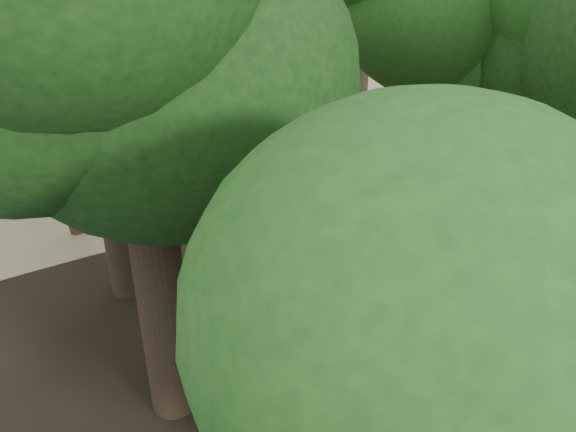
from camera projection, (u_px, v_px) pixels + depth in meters
ground at (371, 308)px, 11.33m from camera, size 120.00×120.00×0.00m
sand_beach at (127, 107)px, 23.35m from camera, size 40.00×22.00×0.02m
boardwalk at (342, 282)px, 12.05m from camera, size 2.00×12.00×0.12m
backpack_left_c at (459, 403)px, 8.48m from camera, size 0.41×0.31×0.73m
backpack_left_d at (408, 363)px, 9.39m from camera, size 0.37×0.28×0.53m
backpack_right_b at (572, 399)px, 8.51m from camera, size 0.45×0.32×0.81m
backpack_right_c at (539, 381)px, 8.91m from camera, size 0.48×0.40×0.71m
backpack_right_d at (502, 350)px, 9.60m from camera, size 0.45×0.36×0.62m
duffel_right_khaki at (473, 339)px, 10.01m from camera, size 0.43×0.63×0.41m
duffel_right_black at (454, 328)px, 10.25m from camera, size 0.73×0.84×0.45m
suitcase_on_boardwalk at (436, 384)px, 8.91m from camera, size 0.44×0.33×0.61m
lone_suitcase_on_sand at (222, 164)px, 17.17m from camera, size 0.39×0.24×0.58m
hat_brown at (520, 426)px, 7.67m from camera, size 0.40×0.40×0.12m
hat_white at (464, 380)px, 8.33m from camera, size 0.37×0.37×0.12m
kayak at (61, 164)px, 17.47m from camera, size 0.91×3.40×0.34m
sun_lounger at (287, 132)px, 19.78m from camera, size 1.20×1.93×0.59m
tree_right_c at (465, 54)px, 12.12m from camera, size 5.06×5.06×8.76m
tree_right_e at (332, 17)px, 16.46m from camera, size 4.88×4.88×8.79m
tree_left_a at (448, 430)px, 4.86m from camera, size 3.66×3.66×6.09m
tree_left_b at (136, 101)px, 6.76m from camera, size 5.58×5.58×10.05m
tree_left_c at (94, 78)px, 9.77m from camera, size 5.19×5.19×9.03m
palm_right_a at (329, 37)px, 14.60m from camera, size 4.96×4.96×8.45m
palm_right_c at (205, 17)px, 20.45m from camera, size 4.75×4.75×7.56m
palm_left_a at (37, 93)px, 12.20m from camera, size 4.53×4.53×7.21m
rock_left_b at (340, 425)px, 8.60m from camera, size 0.35×0.32×0.19m
rock_left_c at (302, 304)px, 11.21m from camera, size 0.51×0.46×0.28m
rock_left_d at (214, 270)px, 12.39m from camera, size 0.32×0.29×0.17m
rock_right_b at (493, 299)px, 11.40m from camera, size 0.48×0.43×0.26m
rock_right_c at (393, 245)px, 13.35m from camera, size 0.31×0.27×0.17m
shrub_left_a at (359, 432)px, 7.97m from camera, size 1.15×1.15×1.04m
shrub_left_b at (254, 296)px, 10.92m from camera, size 1.03×1.03×0.92m
shrub_left_c at (140, 225)px, 13.29m from camera, size 1.22×1.22×1.10m
shrub_right_a at (576, 330)px, 10.04m from camera, size 0.99×0.99×0.89m
shrub_right_b at (404, 207)px, 13.92m from camera, size 1.39×1.39×1.25m
shrub_right_c at (290, 176)px, 16.34m from camera, size 0.75×0.75×0.67m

